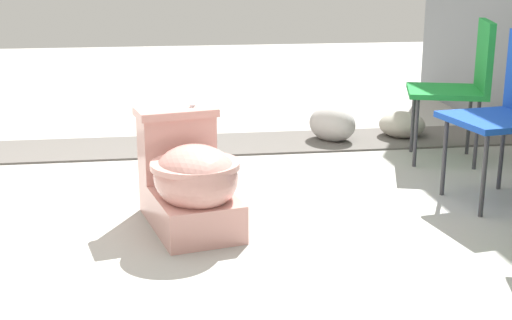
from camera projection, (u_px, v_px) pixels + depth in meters
name	position (u px, v px, depth m)	size (l,w,h in m)	color
ground_plane	(163.00, 217.00, 3.35)	(14.00, 14.00, 0.00)	#A8A59E
gravel_strip	(236.00, 144.00, 4.67)	(0.56, 8.00, 0.01)	#605B56
toilet	(190.00, 180.00, 3.18)	(0.70, 0.50, 0.52)	#E09E93
folding_chair_left	(465.00, 76.00, 4.16)	(0.55, 0.55, 0.83)	#1E8C38
boulder_near	(332.00, 124.00, 4.73)	(0.34, 0.26, 0.24)	#B7B2AD
boulder_far	(402.00, 125.00, 4.84)	(0.32, 0.31, 0.18)	#ADA899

